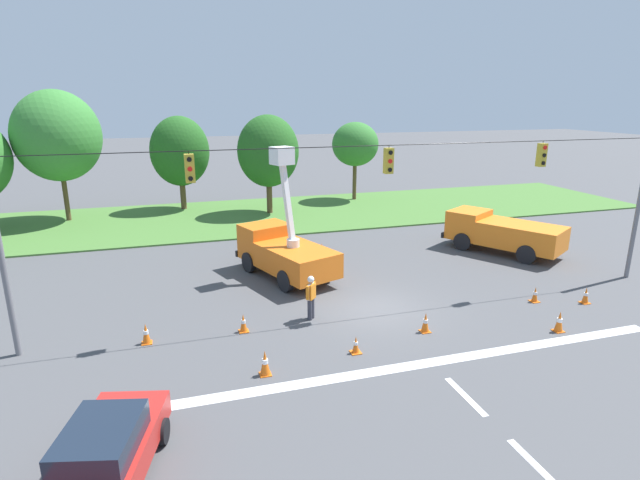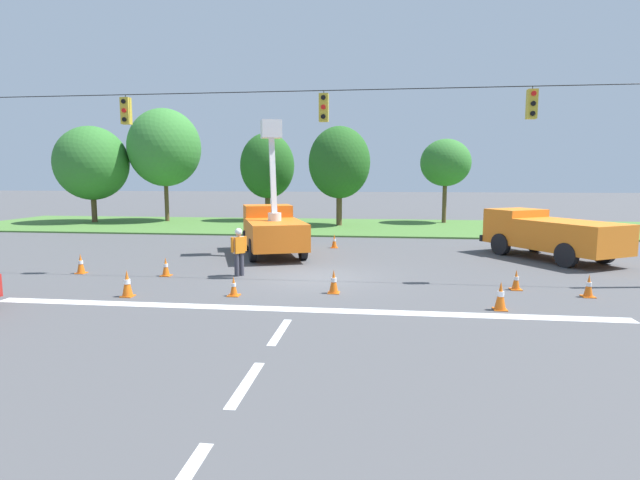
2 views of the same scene
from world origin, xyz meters
TOP-DOWN VIEW (x-y plane):
  - ground_plane at (0.00, 0.00)m, footprint 200.00×200.00m
  - grass_verge at (0.00, 18.00)m, footprint 56.00×12.00m
  - lane_markings at (0.00, -5.98)m, footprint 17.60×15.25m
  - signal_gantry at (0.05, -0.00)m, footprint 26.20×0.33m
  - tree_far_west at (-19.88, 18.64)m, footprint 5.55×5.40m
  - tree_west at (-14.64, 20.19)m, footprint 5.59×5.79m
  - tree_centre at (-6.79, 21.73)m, footprint 4.35×3.74m
  - tree_east at (-0.73, 18.45)m, footprint 4.43×4.29m
  - tree_far_east at (7.12, 21.46)m, footprint 3.80×3.84m
  - utility_truck_bucket_lift at (-2.71, 5.02)m, footprint 4.23×6.26m
  - utility_truck_support_near at (9.72, 5.29)m, footprint 5.31×6.60m
  - road_worker at (-2.83, -0.13)m, footprint 0.48×0.50m
  - traffic_cone_foreground_left at (-2.13, -3.17)m, footprint 0.36×0.36m
  - traffic_cone_foreground_right at (-0.04, 7.50)m, footprint 0.36×0.36m
  - traffic_cone_mid_left at (0.88, -2.43)m, footprint 0.36×0.36m
  - traffic_cone_mid_right at (8.61, -1.99)m, footprint 0.36×0.36m
  - traffic_cone_lane_edge_a at (-5.32, -3.65)m, footprint 0.36×0.36m
  - traffic_cone_lane_edge_b at (-5.52, -0.47)m, footprint 0.36×0.36m
  - traffic_cone_far_left at (6.68, -1.25)m, footprint 0.36×0.36m
  - traffic_cone_far_right at (-8.91, -0.40)m, footprint 0.36×0.36m
  - traffic_cone_centre_line at (5.61, -3.84)m, footprint 0.36×0.36m

SIDE VIEW (x-z plane):
  - ground_plane at x=0.00m, z-range 0.00..0.00m
  - lane_markings at x=0.00m, z-range 0.00..0.01m
  - grass_verge at x=0.00m, z-range 0.00..0.10m
  - traffic_cone_foreground_left at x=-2.13m, z-range -0.02..0.60m
  - traffic_cone_far_left at x=6.68m, z-range -0.01..0.65m
  - traffic_cone_lane_edge_b at x=-5.52m, z-range -0.01..0.69m
  - traffic_cone_mid_right at x=8.61m, z-range -0.01..0.69m
  - traffic_cone_foreground_right at x=-0.04m, z-range -0.01..0.71m
  - traffic_cone_far_right at x=-8.91m, z-range 0.00..0.75m
  - traffic_cone_mid_left at x=0.88m, z-range 0.00..0.75m
  - traffic_cone_centre_line at x=5.61m, z-range 0.00..0.79m
  - traffic_cone_lane_edge_a at x=-5.32m, z-range 0.00..0.82m
  - road_worker at x=-2.83m, z-range 0.11..1.88m
  - utility_truck_support_near at x=9.72m, z-range 0.10..2.20m
  - utility_truck_bucket_lift at x=-2.71m, z-range -1.78..4.40m
  - signal_gantry at x=0.05m, z-range 0.83..8.03m
  - tree_centre at x=-6.79m, z-range 0.93..8.00m
  - tree_east at x=-0.73m, z-range 1.01..8.22m
  - tree_far_west at x=-19.88m, z-range 0.90..8.36m
  - tree_far_east at x=7.12m, z-range 1.43..7.88m
  - tree_west at x=-14.64m, z-range 1.42..10.31m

